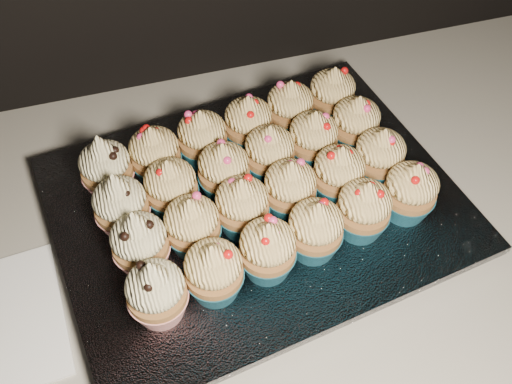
{
  "coord_description": "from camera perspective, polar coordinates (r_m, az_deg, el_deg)",
  "views": [
    {
      "loc": [
        -0.34,
        1.29,
        1.48
      ],
      "look_at": [
        -0.22,
        1.71,
        0.95
      ],
      "focal_mm": 40.0,
      "sensor_mm": 36.0,
      "label": 1
    }
  ],
  "objects": [
    {
      "name": "cupcake_18",
      "position": [
        0.7,
        -14.75,
        2.34
      ],
      "size": [
        0.06,
        0.06,
        0.1
      ],
      "color": "#A91817",
      "rests_on": "foil_lining"
    },
    {
      "name": "foil_lining",
      "position": [
        0.7,
        0.0,
        -1.13
      ],
      "size": [
        0.52,
        0.44,
        0.01
      ],
      "primitive_type": "cube",
      "rotation": [
        0.0,
        0.0,
        0.15
      ],
      "color": "silver",
      "rests_on": "baking_tray"
    },
    {
      "name": "cupcake_0",
      "position": [
        0.59,
        -9.93,
        -9.81
      ],
      "size": [
        0.06,
        0.06,
        0.1
      ],
      "color": "#A91817",
      "rests_on": "foil_lining"
    },
    {
      "name": "cupcake_19",
      "position": [
        0.7,
        -10.05,
        3.69
      ],
      "size": [
        0.06,
        0.06,
        0.08
      ],
      "color": "#17566D",
      "rests_on": "foil_lining"
    },
    {
      "name": "cupcake_20",
      "position": [
        0.72,
        -5.37,
        5.38
      ],
      "size": [
        0.06,
        0.06,
        0.08
      ],
      "color": "#17566D",
      "rests_on": "foil_lining"
    },
    {
      "name": "cupcake_8",
      "position": [
        0.64,
        -1.4,
        -1.41
      ],
      "size": [
        0.06,
        0.06,
        0.08
      ],
      "color": "#17566D",
      "rests_on": "foil_lining"
    },
    {
      "name": "cupcake_16",
      "position": [
        0.72,
        5.72,
        5.3
      ],
      "size": [
        0.06,
        0.06,
        0.08
      ],
      "color": "#17566D",
      "rests_on": "foil_lining"
    },
    {
      "name": "cupcake_1",
      "position": [
        0.6,
        -4.24,
        -7.91
      ],
      "size": [
        0.06,
        0.06,
        0.08
      ],
      "color": "#17566D",
      "rests_on": "foil_lining"
    },
    {
      "name": "cabinet",
      "position": [
        1.18,
        10.71,
        -13.94
      ],
      "size": [
        2.4,
        0.6,
        0.86
      ],
      "primitive_type": "cube",
      "color": "black",
      "rests_on": "ground"
    },
    {
      "name": "cupcake_12",
      "position": [
        0.66,
        -13.35,
        -1.33
      ],
      "size": [
        0.06,
        0.06,
        0.1
      ],
      "color": "#A91817",
      "rests_on": "foil_lining"
    },
    {
      "name": "cupcake_2",
      "position": [
        0.61,
        1.16,
        -5.77
      ],
      "size": [
        0.06,
        0.06,
        0.08
      ],
      "color": "#17566D",
      "rests_on": "foil_lining"
    },
    {
      "name": "cupcake_21",
      "position": [
        0.73,
        -0.77,
        6.83
      ],
      "size": [
        0.06,
        0.06,
        0.08
      ],
      "color": "#17566D",
      "rests_on": "foil_lining"
    },
    {
      "name": "cupcake_9",
      "position": [
        0.66,
        3.41,
        0.33
      ],
      "size": [
        0.06,
        0.06,
        0.08
      ],
      "color": "#17566D",
      "rests_on": "foil_lining"
    },
    {
      "name": "cupcake_3",
      "position": [
        0.63,
        5.93,
        -3.75
      ],
      "size": [
        0.06,
        0.06,
        0.08
      ],
      "color": "#17566D",
      "rests_on": "foil_lining"
    },
    {
      "name": "cupcake_17",
      "position": [
        0.74,
        9.89,
        6.73
      ],
      "size": [
        0.06,
        0.06,
        0.08
      ],
      "color": "#17566D",
      "rests_on": "foil_lining"
    },
    {
      "name": "cupcake_15",
      "position": [
        0.7,
        1.36,
        3.89
      ],
      "size": [
        0.06,
        0.06,
        0.08
      ],
      "color": "#17566D",
      "rests_on": "foil_lining"
    },
    {
      "name": "cupcake_10",
      "position": [
        0.68,
        8.24,
        1.8
      ],
      "size": [
        0.06,
        0.06,
        0.08
      ],
      "color": "#17566D",
      "rests_on": "foil_lining"
    },
    {
      "name": "cupcake_23",
      "position": [
        0.78,
        7.59,
        9.61
      ],
      "size": [
        0.06,
        0.06,
        0.08
      ],
      "color": "#17566D",
      "rests_on": "foil_lining"
    },
    {
      "name": "cupcake_5",
      "position": [
        0.68,
        15.16,
        0.08
      ],
      "size": [
        0.06,
        0.06,
        0.08
      ],
      "color": "#17566D",
      "rests_on": "foil_lining"
    },
    {
      "name": "cupcake_6",
      "position": [
        0.62,
        -11.53,
        -5.01
      ],
      "size": [
        0.06,
        0.06,
        0.1
      ],
      "color": "#A91817",
      "rests_on": "foil_lining"
    },
    {
      "name": "cupcake_11",
      "position": [
        0.71,
        12.2,
        3.5
      ],
      "size": [
        0.06,
        0.06,
        0.08
      ],
      "color": "#17566D",
      "rests_on": "foil_lining"
    },
    {
      "name": "cupcake_22",
      "position": [
        0.75,
        3.4,
        8.36
      ],
      "size": [
        0.06,
        0.06,
        0.08
      ],
      "color": "#17566D",
      "rests_on": "foil_lining"
    },
    {
      "name": "cupcake_13",
      "position": [
        0.67,
        -8.48,
        0.45
      ],
      "size": [
        0.06,
        0.06,
        0.08
      ],
      "color": "#17566D",
      "rests_on": "foil_lining"
    },
    {
      "name": "cupcake_14",
      "position": [
        0.68,
        -3.23,
        2.13
      ],
      "size": [
        0.06,
        0.06,
        0.08
      ],
      "color": "#17566D",
      "rests_on": "foil_lining"
    },
    {
      "name": "baking_tray",
      "position": [
        0.71,
        0.0,
        -1.97
      ],
      "size": [
        0.48,
        0.39,
        0.02
      ],
      "primitive_type": "cube",
      "rotation": [
        0.0,
        0.0,
        0.15
      ],
      "color": "black",
      "rests_on": "worktop"
    },
    {
      "name": "worktop",
      "position": [
        0.8,
        15.36,
        -0.05
      ],
      "size": [
        2.44,
        0.64,
        0.04
      ],
      "primitive_type": "cube",
      "color": "beige",
      "rests_on": "cabinet"
    },
    {
      "name": "cupcake_7",
      "position": [
        0.63,
        -6.37,
        -3.37
      ],
      "size": [
        0.06,
        0.06,
        0.08
      ],
      "color": "#17566D",
      "rests_on": "foil_lining"
    },
    {
      "name": "cupcake_4",
      "position": [
        0.65,
        10.69,
        -1.7
      ],
      "size": [
        0.06,
        0.06,
        0.08
      ],
      "color": "#17566D",
      "rests_on": "foil_lining"
    }
  ]
}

